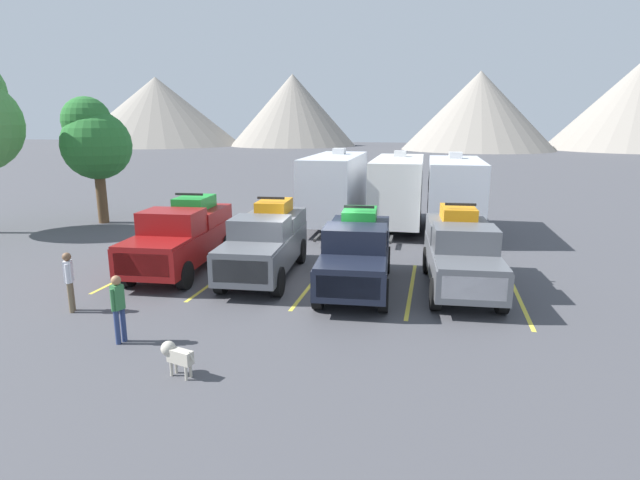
# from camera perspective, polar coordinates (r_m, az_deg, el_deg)

# --- Properties ---
(ground_plane) EXTENTS (240.00, 240.00, 0.00)m
(ground_plane) POSITION_cam_1_polar(r_m,az_deg,el_deg) (16.58, -0.97, -5.00)
(ground_plane) COLOR #47474C
(pickup_truck_a) EXTENTS (2.56, 5.78, 2.64)m
(pickup_truck_a) POSITION_cam_1_polar(r_m,az_deg,el_deg) (18.59, -15.33, 0.47)
(pickup_truck_a) COLOR maroon
(pickup_truck_a) RESTS_ON ground
(pickup_truck_b) EXTENTS (2.44, 5.74, 2.61)m
(pickup_truck_b) POSITION_cam_1_polar(r_m,az_deg,el_deg) (17.37, -6.13, -0.11)
(pickup_truck_b) COLOR #595B60
(pickup_truck_b) RESTS_ON ground
(pickup_truck_c) EXTENTS (2.48, 5.67, 2.51)m
(pickup_truck_c) POSITION_cam_1_polar(r_m,az_deg,el_deg) (16.04, 4.15, -1.29)
(pickup_truck_c) COLOR black
(pickup_truck_c) RESTS_ON ground
(pickup_truck_d) EXTENTS (2.44, 5.52, 2.62)m
(pickup_truck_d) POSITION_cam_1_polar(r_m,az_deg,el_deg) (16.48, 15.62, -1.26)
(pickup_truck_d) COLOR #595B60
(pickup_truck_d) RESTS_ON ground
(lot_stripe_a) EXTENTS (0.12, 5.50, 0.01)m
(lot_stripe_a) POSITION_cam_1_polar(r_m,az_deg,el_deg) (19.31, -19.66, -3.14)
(lot_stripe_a) COLOR gold
(lot_stripe_a) RESTS_ON ground
(lot_stripe_b) EXTENTS (0.12, 5.50, 0.01)m
(lot_stripe_b) POSITION_cam_1_polar(r_m,az_deg,el_deg) (17.81, -10.88, -3.94)
(lot_stripe_b) COLOR gold
(lot_stripe_b) RESTS_ON ground
(lot_stripe_c) EXTENTS (0.12, 5.50, 0.01)m
(lot_stripe_c) POSITION_cam_1_polar(r_m,az_deg,el_deg) (16.81, -0.77, -4.73)
(lot_stripe_c) COLOR gold
(lot_stripe_c) RESTS_ON ground
(lot_stripe_d) EXTENTS (0.12, 5.50, 0.01)m
(lot_stripe_d) POSITION_cam_1_polar(r_m,az_deg,el_deg) (16.39, 10.26, -5.43)
(lot_stripe_d) COLOR gold
(lot_stripe_d) RESTS_ON ground
(lot_stripe_e) EXTENTS (0.12, 5.50, 0.01)m
(lot_stripe_e) POSITION_cam_1_polar(r_m,az_deg,el_deg) (16.58, 21.47, -5.93)
(lot_stripe_e) COLOR gold
(lot_stripe_e) RESTS_ON ground
(camper_trailer_a) EXTENTS (2.52, 8.60, 3.86)m
(camper_trailer_a) POSITION_cam_1_polar(r_m,az_deg,el_deg) (25.62, 1.72, 6.12)
(camper_trailer_a) COLOR silver
(camper_trailer_a) RESTS_ON ground
(camper_trailer_b) EXTENTS (2.49, 8.43, 3.75)m
(camper_trailer_b) POSITION_cam_1_polar(r_m,az_deg,el_deg) (25.46, 8.79, 5.81)
(camper_trailer_b) COLOR white
(camper_trailer_b) RESTS_ON ground
(camper_trailer_c) EXTENTS (2.52, 7.54, 3.78)m
(camper_trailer_c) POSITION_cam_1_polar(r_m,az_deg,el_deg) (24.51, 14.93, 5.27)
(camper_trailer_c) COLOR silver
(camper_trailer_c) RESTS_ON ground
(person_a) EXTENTS (0.26, 0.36, 1.68)m
(person_a) POSITION_cam_1_polar(r_m,az_deg,el_deg) (12.93, -21.83, -6.78)
(person_a) COLOR navy
(person_a) RESTS_ON ground
(person_b) EXTENTS (0.29, 0.35, 1.70)m
(person_b) POSITION_cam_1_polar(r_m,az_deg,el_deg) (15.58, -26.49, -3.85)
(person_b) COLOR #726047
(person_b) RESTS_ON ground
(dog) EXTENTS (0.85, 0.41, 0.72)m
(dog) POSITION_cam_1_polar(r_m,az_deg,el_deg) (11.15, -16.06, -12.24)
(dog) COLOR beige
(dog) RESTS_ON ground
(tree_a) EXTENTS (3.46, 3.46, 6.45)m
(tree_a) POSITION_cam_1_polar(r_m,az_deg,el_deg) (28.59, -24.15, 10.28)
(tree_a) COLOR brown
(tree_a) RESTS_ON ground
(mountain_ridge) EXTENTS (135.10, 38.04, 16.96)m
(mountain_ridge) POSITION_cam_1_polar(r_m,az_deg,el_deg) (109.22, 5.25, 14.50)
(mountain_ridge) COLOR gray
(mountain_ridge) RESTS_ON ground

